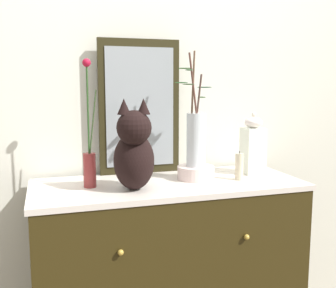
# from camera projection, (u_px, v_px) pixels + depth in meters

# --- Properties ---
(wall_back) EXTENTS (4.40, 0.08, 2.60)m
(wall_back) POSITION_uv_depth(u_px,v_px,m) (150.00, 99.00, 2.14)
(wall_back) COLOR silver
(wall_back) RESTS_ON ground_plane
(sideboard) EXTENTS (1.25, 0.53, 0.92)m
(sideboard) POSITION_uv_depth(u_px,v_px,m) (168.00, 275.00, 1.95)
(sideboard) COLOR #2E240D
(sideboard) RESTS_ON ground_plane
(mirror_leaning) EXTENTS (0.41, 0.03, 0.68)m
(mirror_leaning) POSITION_uv_depth(u_px,v_px,m) (140.00, 107.00, 2.03)
(mirror_leaning) COLOR black
(mirror_leaning) RESTS_ON sideboard
(cat_sitting) EXTENTS (0.21, 0.44, 0.40)m
(cat_sitting) POSITION_uv_depth(u_px,v_px,m) (134.00, 152.00, 1.72)
(cat_sitting) COLOR black
(cat_sitting) RESTS_ON sideboard
(vase_slim_green) EXTENTS (0.07, 0.06, 0.56)m
(vase_slim_green) POSITION_uv_depth(u_px,v_px,m) (89.00, 158.00, 1.77)
(vase_slim_green) COLOR maroon
(vase_slim_green) RESTS_ON sideboard
(bowl_porcelain) EXTENTS (0.18, 0.18, 0.06)m
(bowl_porcelain) POSITION_uv_depth(u_px,v_px,m) (196.00, 173.00, 1.94)
(bowl_porcelain) COLOR silver
(bowl_porcelain) RESTS_ON sideboard
(vase_glass_clear) EXTENTS (0.18, 0.17, 0.55)m
(vase_glass_clear) POSITION_uv_depth(u_px,v_px,m) (196.00, 136.00, 1.91)
(vase_glass_clear) COLOR silver
(vase_glass_clear) RESTS_ON bowl_porcelain
(jar_lidded_porcelain) EXTENTS (0.10, 0.10, 0.31)m
(jar_lidded_porcelain) POSITION_uv_depth(u_px,v_px,m) (253.00, 146.00, 2.05)
(jar_lidded_porcelain) COLOR white
(jar_lidded_porcelain) RESTS_ON sideboard
(candle_pillar) EXTENTS (0.04, 0.04, 0.14)m
(candle_pillar) POSITION_uv_depth(u_px,v_px,m) (239.00, 167.00, 1.92)
(candle_pillar) COLOR beige
(candle_pillar) RESTS_ON sideboard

